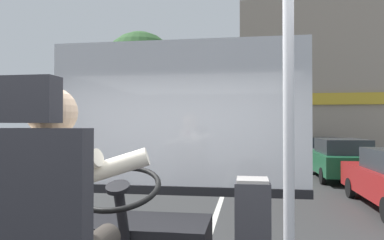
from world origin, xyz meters
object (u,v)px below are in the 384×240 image
bus_driver (58,204)px  fare_box (253,235)px  handrail_pole (289,155)px  parked_car_green (341,158)px  parked_car_blue (296,144)px  parked_car_charcoal (322,150)px

bus_driver → fare_box: bearing=49.2°
handrail_pole → parked_car_green: handrail_pole is taller
bus_driver → handrail_pole: bearing=-1.4°
handrail_pole → parked_car_green: bearing=75.2°
parked_car_blue → parked_car_green: bearing=-89.9°
handrail_pole → fare_box: handrail_pole is taller
bus_driver → handrail_pole: size_ratio=0.41×
parked_car_green → parked_car_blue: parked_car_green is taller
bus_driver → parked_car_blue: (4.18, 23.57, -0.97)m
handrail_pole → parked_car_charcoal: size_ratio=0.52×
bus_driver → fare_box: bus_driver is taller
fare_box → parked_car_green: size_ratio=0.19×
handrail_pole → parked_car_blue: bearing=82.3°
fare_box → parked_car_charcoal: fare_box is taller
bus_driver → parked_car_green: size_ratio=0.21×
bus_driver → handrail_pole: (0.99, -0.02, 0.23)m
handrail_pole → parked_car_green: 12.57m
parked_car_charcoal → parked_car_green: bearing=-94.2°
bus_driver → parked_car_charcoal: bus_driver is taller
bus_driver → parked_car_charcoal: 17.75m
parked_car_charcoal → parked_car_blue: parked_car_charcoal is taller
parked_car_green → parked_car_charcoal: bearing=85.8°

